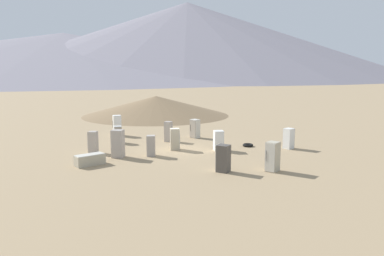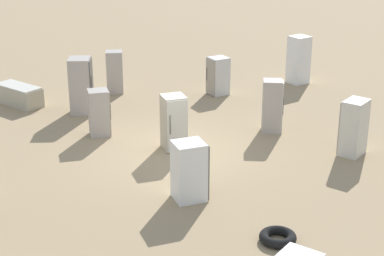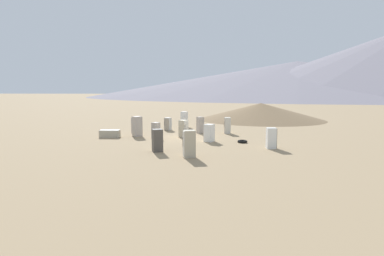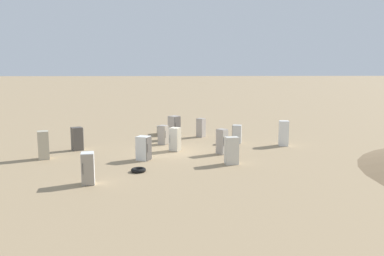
{
  "view_description": "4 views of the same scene",
  "coord_description": "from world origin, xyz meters",
  "views": [
    {
      "loc": [
        23.76,
        -14.6,
        6.13
      ],
      "look_at": [
        0.95,
        0.75,
        1.72
      ],
      "focal_mm": 35.0,
      "sensor_mm": 36.0,
      "label": 1
    },
    {
      "loc": [
        12.38,
        12.32,
        7.31
      ],
      "look_at": [
        0.75,
        1.36,
        1.26
      ],
      "focal_mm": 60.0,
      "sensor_mm": 36.0,
      "label": 2
    },
    {
      "loc": [
        27.48,
        4.34,
        4.32
      ],
      "look_at": [
        0.8,
        0.79,
        1.01
      ],
      "focal_mm": 28.0,
      "sensor_mm": 36.0,
      "label": 3
    },
    {
      "loc": [
        0.86,
        25.52,
        5.46
      ],
      "look_at": [
        -1.24,
        -0.02,
        1.62
      ],
      "focal_mm": 35.0,
      "sensor_mm": 36.0,
      "label": 4
    }
  ],
  "objects": [
    {
      "name": "dirt_mound",
      "position": [
        -19.34,
        8.74,
        1.27
      ],
      "size": [
        19.01,
        19.01,
        2.54
      ],
      "color": "#7F6647",
      "rests_on": "ground_plane"
    },
    {
      "name": "discarded_fridge_11",
      "position": [
        8.34,
        1.61,
        0.89
      ],
      "size": [
        0.85,
        0.93,
        1.79
      ],
      "rotation": [
        0.0,
        0.0,
        3.45
      ],
      "color": "#B2A88E",
      "rests_on": "ground_plane"
    },
    {
      "name": "discarded_fridge_5",
      "position": [
        -8.23,
        -1.38,
        0.94
      ],
      "size": [
        0.81,
        0.82,
        1.87
      ],
      "rotation": [
        0.0,
        0.0,
        2.93
      ],
      "color": "white",
      "rests_on": "ground_plane"
    },
    {
      "name": "discarded_fridge_10",
      "position": [
        -0.17,
        -4.68,
        0.96
      ],
      "size": [
        1.06,
        1.06,
        1.93
      ],
      "rotation": [
        0.0,
        0.0,
        0.79
      ],
      "color": "#A89E93",
      "rests_on": "ground_plane"
    },
    {
      "name": "scrap_tire",
      "position": [
        2.17,
        5.27,
        0.11
      ],
      "size": [
        0.83,
        0.83,
        0.21
      ],
      "color": "black",
      "rests_on": "ground_plane"
    },
    {
      "name": "discarded_fridge_1",
      "position": [
        0.82,
        -7.04,
        0.35
      ],
      "size": [
        0.94,
        1.91,
        0.71
      ],
      "rotation": [
        0.0,
        0.0,
        3.23
      ],
      "color": "#B2A88E",
      "rests_on": "ground_plane"
    },
    {
      "name": "discarded_fridge_8",
      "position": [
        -3.17,
        1.12,
        0.85
      ],
      "size": [
        0.82,
        0.83,
        1.69
      ],
      "rotation": [
        0.0,
        0.0,
        0.68
      ],
      "color": "#A89E93",
      "rests_on": "ground_plane"
    },
    {
      "name": "discarded_fridge_12",
      "position": [
        -3.29,
        3.92,
        0.82
      ],
      "size": [
        0.82,
        0.7,
        1.65
      ],
      "rotation": [
        0.0,
        0.0,
        3.25
      ],
      "color": "beige",
      "rests_on": "ground_plane"
    },
    {
      "name": "discarded_fridge_2",
      "position": [
        0.75,
        -2.6,
        0.73
      ],
      "size": [
        0.84,
        0.82,
        1.46
      ],
      "rotation": [
        0.0,
        0.0,
        1.01
      ],
      "color": "#A89E93",
      "rests_on": "ground_plane"
    },
    {
      "name": "discarded_fridge_3",
      "position": [
        -2.47,
        -5.66,
        0.79
      ],
      "size": [
        0.84,
        0.84,
        1.59
      ],
      "rotation": [
        0.0,
        0.0,
        2.43
      ],
      "color": "#A89E93",
      "rests_on": "ground_plane"
    },
    {
      "name": "discarded_fridge_6",
      "position": [
        2.0,
        2.45,
        0.75
      ],
      "size": [
        1.0,
        0.96,
        1.51
      ],
      "rotation": [
        0.0,
        0.0,
        1.12
      ],
      "color": "white",
      "rests_on": "ground_plane"
    },
    {
      "name": "ground_plane",
      "position": [
        0.0,
        0.0,
        0.0
      ],
      "size": [
        1000.0,
        1000.0,
        0.0
      ],
      "primitive_type": "plane",
      "color": "#9E8460"
    },
    {
      "name": "discarded_fridge_9",
      "position": [
        -0.06,
        -0.13,
        0.82
      ],
      "size": [
        0.89,
        0.91,
        1.63
      ],
      "rotation": [
        0.0,
        0.0,
        5.81
      ],
      "color": "#B2A88E",
      "rests_on": "ground_plane"
    },
    {
      "name": "discarded_fridge_7",
      "position": [
        -4.95,
        -2.69,
        0.7
      ],
      "size": [
        0.84,
        0.77,
        1.41
      ],
      "rotation": [
        0.0,
        0.0,
        4.43
      ],
      "color": "silver",
      "rests_on": "ground_plane"
    },
    {
      "name": "discarded_fridge_4",
      "position": [
        6.78,
        -0.93,
        0.81
      ],
      "size": [
        0.96,
        0.93,
        1.63
      ],
      "rotation": [
        0.0,
        0.0,
        2.05
      ],
      "color": "#4C4742",
      "rests_on": "ground_plane"
    },
    {
      "name": "mountain_ridge_1",
      "position": [
        -252.98,
        61.53,
        15.46
      ],
      "size": [
        358.57,
        358.57,
        30.91
      ],
      "color": "gray",
      "rests_on": "ground_plane"
    },
    {
      "name": "discarded_fridge_0",
      "position": [
        4.49,
        7.35,
        0.79
      ],
      "size": [
        0.69,
        0.79,
        1.58
      ],
      "rotation": [
        0.0,
        0.0,
        0.13
      ],
      "color": "white",
      "rests_on": "ground_plane"
    }
  ]
}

